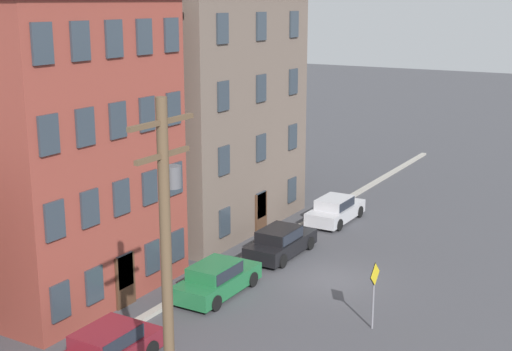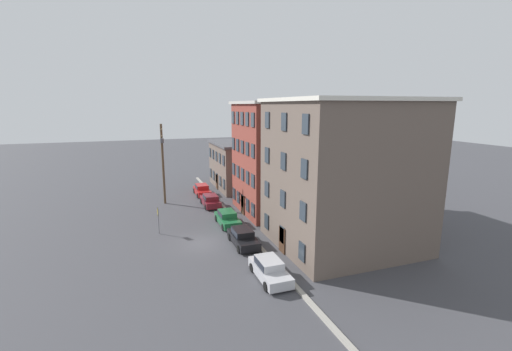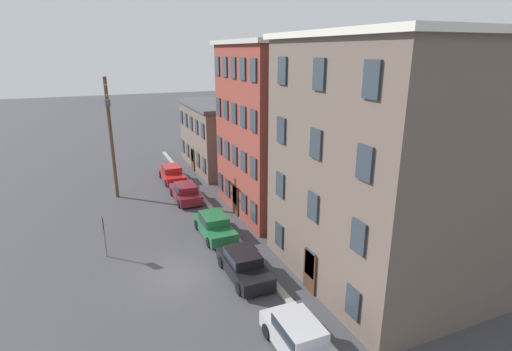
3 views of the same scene
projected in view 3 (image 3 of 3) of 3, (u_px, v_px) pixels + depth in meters
ground_plane at (178, 275)px, 22.07m from camera, size 200.00×200.00×0.00m
kerb_strip at (253, 258)px, 23.73m from camera, size 56.00×0.36×0.16m
apartment_corner at (235, 134)px, 42.20m from camera, size 11.08×9.67×6.81m
apartment_midblock at (303, 127)px, 30.52m from camera, size 9.34×11.59×12.58m
apartment_far at (409, 160)px, 20.92m from camera, size 11.19×11.94×12.74m
car_red at (172, 173)px, 37.86m from camera, size 4.40×1.92×1.43m
car_maroon at (186, 192)px, 32.86m from camera, size 4.40×1.92×1.43m
car_green at (214, 225)px, 26.66m from camera, size 4.40×1.92×1.43m
car_black at (244, 264)px, 21.78m from camera, size 4.40×1.92×1.43m
car_silver at (301, 338)px, 16.16m from camera, size 4.40×1.92×1.43m
caution_sign at (103, 230)px, 23.51m from camera, size 0.94×0.08×2.67m
utility_pole at (111, 132)px, 32.17m from camera, size 2.40×0.44×9.95m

